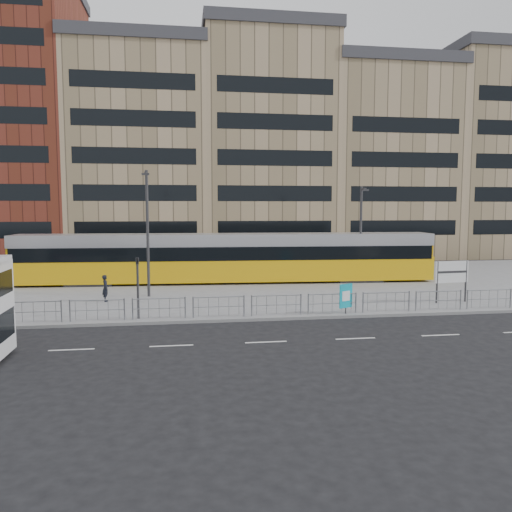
{
  "coord_description": "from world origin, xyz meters",
  "views": [
    {
      "loc": [
        -5.45,
        -24.62,
        5.74
      ],
      "look_at": [
        -0.97,
        6.0,
        2.74
      ],
      "focal_mm": 35.0,
      "sensor_mm": 36.0,
      "label": 1
    }
  ],
  "objects": [
    {
      "name": "kerb",
      "position": [
        0.0,
        0.05,
        0.07
      ],
      "size": [
        64.0,
        0.25,
        0.17
      ],
      "primitive_type": "cube",
      "color": "gray",
      "rests_on": "ground"
    },
    {
      "name": "pedestrian_barrier",
      "position": [
        2.0,
        0.5,
        0.98
      ],
      "size": [
        32.07,
        0.07,
        1.1
      ],
      "color": "gray",
      "rests_on": "plaza"
    },
    {
      "name": "pedestrian",
      "position": [
        -10.09,
        5.84,
        0.95
      ],
      "size": [
        0.47,
        0.63,
        1.59
      ],
      "primitive_type": "imported",
      "rotation": [
        0.0,
        0.0,
        1.73
      ],
      "color": "black",
      "rests_on": "plaza"
    },
    {
      "name": "traffic_light_west",
      "position": [
        -7.75,
        0.82,
        2.12
      ],
      "size": [
        0.19,
        0.22,
        3.1
      ],
      "rotation": [
        0.0,
        0.0,
        0.15
      ],
      "color": "#2D2D30",
      "rests_on": "plaza"
    },
    {
      "name": "ground",
      "position": [
        0.0,
        0.0,
        0.0
      ],
      "size": [
        120.0,
        120.0,
        0.0
      ],
      "primitive_type": "plane",
      "color": "black",
      "rests_on": "ground"
    },
    {
      "name": "lamp_post_west",
      "position": [
        -7.65,
        7.17,
        4.48
      ],
      "size": [
        0.45,
        1.04,
        7.91
      ],
      "color": "#2D2D30",
      "rests_on": "plaza"
    },
    {
      "name": "tram",
      "position": [
        -2.18,
        12.52,
        1.98
      ],
      "size": [
        31.09,
        4.54,
        3.65
      ],
      "rotation": [
        0.0,
        0.0,
        -0.05
      ],
      "color": "#E7AC0C",
      "rests_on": "plaza"
    },
    {
      "name": "ad_panel",
      "position": [
        3.01,
        0.4,
        1.08
      ],
      "size": [
        0.8,
        0.4,
        1.59
      ],
      "rotation": [
        0.0,
        0.0,
        0.42
      ],
      "color": "#2D2D30",
      "rests_on": "plaza"
    },
    {
      "name": "lamp_post_east",
      "position": [
        7.74,
        11.15,
        4.1
      ],
      "size": [
        0.45,
        1.04,
        7.17
      ],
      "color": "#2D2D30",
      "rests_on": "plaza"
    },
    {
      "name": "plaza",
      "position": [
        0.0,
        12.0,
        0.07
      ],
      "size": [
        64.0,
        24.0,
        0.15
      ],
      "primitive_type": "cube",
      "color": "slate",
      "rests_on": "ground"
    },
    {
      "name": "road_markings",
      "position": [
        1.0,
        -4.0,
        0.01
      ],
      "size": [
        62.0,
        0.12,
        0.01
      ],
      "primitive_type": "cube",
      "color": "white",
      "rests_on": "ground"
    },
    {
      "name": "station_sign",
      "position": [
        10.23,
        2.58,
        1.85
      ],
      "size": [
        2.14,
        0.27,
        2.46
      ],
      "rotation": [
        0.0,
        0.0,
        0.09
      ],
      "color": "#2D2D30",
      "rests_on": "plaza"
    },
    {
      "name": "building_row",
      "position": [
        1.55,
        34.27,
        12.91
      ],
      "size": [
        70.4,
        18.4,
        31.2
      ],
      "color": "maroon",
      "rests_on": "ground"
    }
  ]
}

